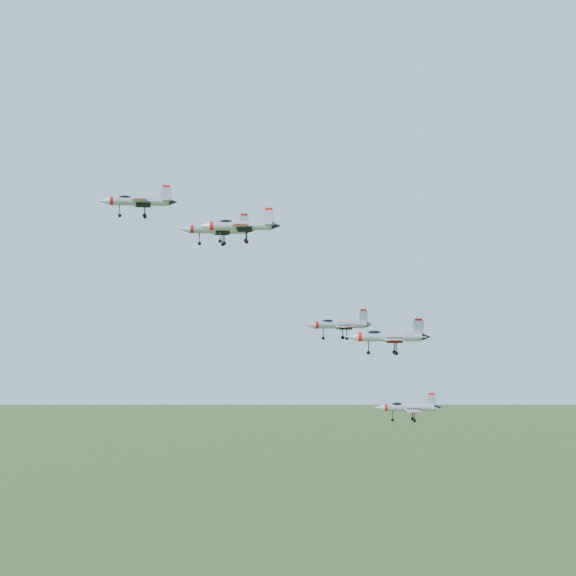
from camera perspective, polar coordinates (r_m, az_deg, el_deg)
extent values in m
cylinder|color=#A5ABB2|center=(142.77, -10.52, 6.07)|extent=(10.15, 1.47, 1.47)
cone|color=#A5ABB2|center=(143.09, -12.97, 6.07)|extent=(2.03, 1.47, 1.47)
cone|color=black|center=(142.71, -8.15, 6.07)|extent=(1.58, 1.25, 1.25)
ellipsoid|color=black|center=(142.94, -11.52, 6.29)|extent=(2.48, 1.06, 0.93)
cube|color=#A5ABB2|center=(139.60, -10.46, 6.12)|extent=(2.60, 4.96, 0.16)
cube|color=#A5ABB2|center=(145.86, -10.39, 5.82)|extent=(2.60, 4.96, 0.16)
cube|color=#A5ABB2|center=(142.90, -8.65, 6.68)|extent=(1.69, 0.14, 2.37)
cube|color=red|center=(143.06, -8.65, 7.17)|extent=(1.24, 0.16, 0.39)
cylinder|color=#A5ABB2|center=(131.53, -4.96, 4.16)|extent=(9.32, 1.57, 1.34)
cone|color=#A5ABB2|center=(131.14, -7.40, 4.18)|extent=(1.89, 1.39, 1.34)
cone|color=black|center=(132.13, -2.64, 4.14)|extent=(1.47, 1.18, 1.14)
ellipsoid|color=black|center=(131.39, -5.95, 4.39)|extent=(2.29, 1.02, 0.85)
cube|color=#A5ABB2|center=(128.66, -4.75, 4.16)|extent=(2.48, 4.60, 0.14)
cube|color=#A5ABB2|center=(134.39, -4.99, 3.94)|extent=(2.48, 4.60, 0.14)
cube|color=#A5ABB2|center=(132.11, -3.13, 4.74)|extent=(1.55, 0.16, 2.17)
cube|color=red|center=(132.23, -3.13, 5.23)|extent=(1.14, 0.17, 0.36)
cylinder|color=#A5ABB2|center=(105.28, -3.38, 4.44)|extent=(8.18, 2.43, 1.17)
cone|color=#A5ABB2|center=(105.70, -6.02, 4.42)|extent=(1.78, 1.41, 1.17)
cone|color=black|center=(105.09, -0.83, 4.45)|extent=(1.40, 1.18, 0.99)
ellipsoid|color=black|center=(105.47, -4.46, 4.67)|extent=(2.09, 1.14, 0.74)
cube|color=#A5ABB2|center=(102.75, -3.37, 4.45)|extent=(2.67, 4.24, 0.13)
cube|color=#A5ABB2|center=(107.76, -3.20, 4.20)|extent=(2.67, 4.24, 0.13)
cube|color=#A5ABB2|center=(105.23, -1.37, 5.11)|extent=(1.35, 0.32, 1.89)
cube|color=red|center=(105.34, -1.37, 5.64)|extent=(1.00, 0.28, 0.31)
cylinder|color=#A5ABB2|center=(141.73, 3.74, -2.62)|extent=(9.53, 2.26, 1.36)
cone|color=#A5ABB2|center=(140.08, 1.53, -2.64)|extent=(2.01, 1.54, 1.36)
cone|color=black|center=(143.51, 5.81, -2.59)|extent=(1.57, 1.29, 1.16)
ellipsoid|color=black|center=(141.02, 2.84, -2.42)|extent=(2.39, 1.20, 0.87)
cube|color=#A5ABB2|center=(139.01, 4.19, -2.76)|extent=(2.84, 4.82, 0.15)
cube|color=#A5ABB2|center=(144.60, 3.45, -2.68)|extent=(2.84, 4.82, 0.15)
cube|color=#A5ABB2|center=(143.08, 5.37, -2.03)|extent=(1.58, 0.28, 2.20)
cube|color=red|center=(143.06, 5.37, -1.57)|extent=(1.16, 0.26, 0.37)
cylinder|color=#A5ABB2|center=(116.90, 7.24, -3.47)|extent=(9.29, 2.80, 1.33)
cone|color=#A5ABB2|center=(116.38, 4.54, -3.48)|extent=(2.03, 1.61, 1.33)
cone|color=black|center=(117.64, 9.81, -3.44)|extent=(1.59, 1.35, 1.13)
ellipsoid|color=black|center=(116.63, 6.14, -3.23)|extent=(2.37, 1.31, 0.84)
cube|color=#A5ABB2|center=(114.10, 7.51, -3.66)|extent=(3.05, 4.81, 0.14)
cube|color=#A5ABB2|center=(119.77, 7.18, -3.53)|extent=(3.05, 4.81, 0.14)
cube|color=#A5ABB2|center=(117.40, 9.27, -2.78)|extent=(1.53, 0.37, 2.14)
cube|color=red|center=(117.37, 9.27, -2.23)|extent=(1.13, 0.32, 0.36)
cylinder|color=#A5ABB2|center=(131.96, 8.60, -8.40)|extent=(8.10, 2.26, 1.16)
cone|color=#A5ABB2|center=(131.27, 6.51, -8.44)|extent=(1.75, 1.37, 1.16)
cone|color=black|center=(132.79, 10.60, -8.34)|extent=(1.37, 1.15, 0.98)
ellipsoid|color=black|center=(131.60, 7.75, -8.23)|extent=(2.06, 1.10, 0.73)
cube|color=#A5ABB2|center=(129.59, 8.86, -8.63)|extent=(2.57, 4.17, 0.12)
cube|color=#A5ABB2|center=(134.46, 8.50, -8.35)|extent=(2.57, 4.17, 0.12)
cube|color=#A5ABB2|center=(132.45, 10.18, -7.84)|extent=(1.34, 0.29, 1.87)
cube|color=red|center=(132.34, 10.17, -7.42)|extent=(0.99, 0.26, 0.31)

